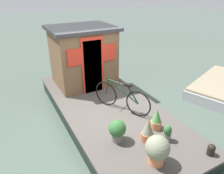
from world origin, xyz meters
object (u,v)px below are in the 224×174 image
Objects in this scene: potted_plant_sage at (157,149)px; mooring_bollard at (211,149)px; potted_plant_mint at (156,119)px; potted_plant_ivy at (117,130)px; dinghy_boat at (219,85)px; houseboat_cabin at (83,56)px; bicycle at (121,97)px; potted_plant_succulent at (167,133)px; potted_plant_rosemary at (148,130)px.

potted_plant_sage is 1.21m from mooring_bollard.
potted_plant_mint is at bearing -38.69° from potted_plant_sage.
potted_plant_mint is (-0.05, -1.06, -0.04)m from potted_plant_ivy.
houseboat_cabin is at bearing 64.97° from dinghy_boat.
potted_plant_mint is at bearing -164.15° from bicycle.
dinghy_boat is at bearing -115.03° from houseboat_cabin.
potted_plant_sage reaches higher than dinghy_boat.
dinghy_boat is at bearing -67.63° from potted_plant_succulent.
bicycle reaches higher than dinghy_boat.
potted_plant_mint is at bearing -92.86° from potted_plant_ivy.
potted_plant_ivy reaches higher than mooring_bollard.
bicycle is 1.39m from potted_plant_rosemary.
bicycle is at bearing 17.38° from mooring_bollard.
potted_plant_rosemary is at bearing 41.45° from mooring_bollard.
potted_plant_ivy is at bearing 61.73° from potted_plant_succulent.
potted_plant_succulent is at bearing 170.93° from potted_plant_mint.
dinghy_boat is (1.70, -4.13, -0.45)m from potted_plant_succulent.
dinghy_boat is (-2.14, -4.59, -1.25)m from houseboat_cabin.
potted_plant_sage reaches higher than mooring_bollard.
houseboat_cabin is at bearing 6.72° from potted_plant_succulent.
potted_plant_ivy is 0.98× the size of potted_plant_mint.
mooring_bollard is at bearing -168.35° from houseboat_cabin.
potted_plant_succulent is 1.57× the size of mooring_bollard.
mooring_bollard is 0.07× the size of dinghy_boat.
potted_plant_rosemary is (-0.25, 0.45, 0.02)m from potted_plant_mint.
houseboat_cabin is at bearing 8.92° from potted_plant_mint.
potted_plant_mint is 4.27m from dinghy_boat.
potted_plant_sage is at bearing 177.51° from houseboat_cabin.
potted_plant_mint is at bearing -60.71° from potted_plant_rosemary.
bicycle is 3.03× the size of potted_plant_ivy.
bicycle reaches higher than potted_plant_mint.
houseboat_cabin is at bearing -2.49° from potted_plant_sage.
potted_plant_succulent is 0.72× the size of potted_plant_rosemary.
bicycle is at bearing -5.54° from potted_plant_rosemary.
potted_plant_sage reaches higher than potted_plant_mint.
potted_plant_rosemary is at bearing 108.18° from dinghy_boat.
potted_plant_ivy reaches higher than dinghy_boat.
potted_plant_rosemary reaches higher than mooring_bollard.
potted_plant_mint is 0.52m from potted_plant_rosemary.
mooring_bollard is (-0.77, -0.50, -0.07)m from potted_plant_succulent.
potted_plant_rosemary is 0.69m from potted_plant_sage.
dinghy_boat is at bearing -73.18° from potted_plant_mint.
potted_plant_rosemary is (0.22, 0.38, 0.07)m from potted_plant_succulent.
dinghy_boat is at bearing -77.07° from potted_plant_ivy.
potted_plant_succulent is at bearing -118.27° from potted_plant_ivy.
potted_plant_succulent is 0.44m from potted_plant_rosemary.
potted_plant_ivy is at bearing 48.68° from mooring_bollard.
houseboat_cabin is 3.49m from potted_plant_mint.
potted_plant_sage is 0.18× the size of dinghy_boat.
potted_plant_mint is at bearing -171.08° from houseboat_cabin.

